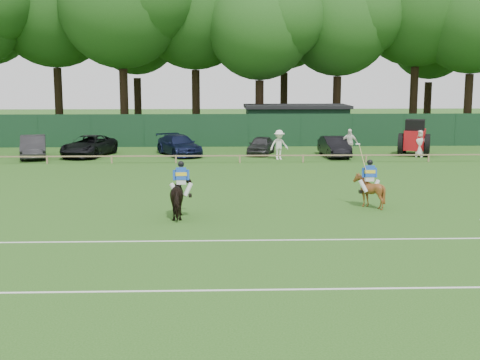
{
  "coord_description": "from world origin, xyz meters",
  "views": [
    {
      "loc": [
        -0.36,
        -21.9,
        5.55
      ],
      "look_at": [
        0.5,
        3.0,
        1.4
      ],
      "focal_mm": 48.0,
      "sensor_mm": 36.0,
      "label": 1
    }
  ],
  "objects_px": {
    "sedan_navy": "(179,145)",
    "tractor": "(415,138)",
    "spectator_mid": "(349,143)",
    "sedan_grey": "(33,147)",
    "spectator_right": "(420,144)",
    "utility_shed": "(296,123)",
    "suv_black": "(89,146)",
    "estate_black": "(334,147)",
    "horse_chestnut": "(369,191)",
    "spectator_left": "(279,145)",
    "hatch_grey": "(261,145)",
    "horse_dark": "(181,197)"
  },
  "relations": [
    {
      "from": "sedan_navy",
      "to": "suv_black",
      "type": "bearing_deg",
      "value": 158.72
    },
    {
      "from": "hatch_grey",
      "to": "estate_black",
      "type": "distance_m",
      "value": 5.05
    },
    {
      "from": "hatch_grey",
      "to": "tractor",
      "type": "distance_m",
      "value": 10.53
    },
    {
      "from": "sedan_grey",
      "to": "hatch_grey",
      "type": "bearing_deg",
      "value": -9.52
    },
    {
      "from": "sedan_grey",
      "to": "spectator_right",
      "type": "xyz_separation_m",
      "value": [
        25.77,
        -0.46,
        0.15
      ]
    },
    {
      "from": "horse_dark",
      "to": "spectator_right",
      "type": "height_order",
      "value": "spectator_right"
    },
    {
      "from": "horse_chestnut",
      "to": "spectator_mid",
      "type": "height_order",
      "value": "spectator_mid"
    },
    {
      "from": "spectator_left",
      "to": "spectator_right",
      "type": "height_order",
      "value": "spectator_left"
    },
    {
      "from": "spectator_left",
      "to": "utility_shed",
      "type": "bearing_deg",
      "value": 59.02
    },
    {
      "from": "spectator_left",
      "to": "spectator_mid",
      "type": "distance_m",
      "value": 4.87
    },
    {
      "from": "suv_black",
      "to": "estate_black",
      "type": "relative_size",
      "value": 1.23
    },
    {
      "from": "spectator_mid",
      "to": "sedan_grey",
      "type": "bearing_deg",
      "value": -170.31
    },
    {
      "from": "spectator_right",
      "to": "utility_shed",
      "type": "bearing_deg",
      "value": 157.58
    },
    {
      "from": "sedan_navy",
      "to": "tractor",
      "type": "distance_m",
      "value": 16.15
    },
    {
      "from": "horse_dark",
      "to": "estate_black",
      "type": "bearing_deg",
      "value": -122.18
    },
    {
      "from": "sedan_navy",
      "to": "tractor",
      "type": "xyz_separation_m",
      "value": [
        16.13,
        -0.52,
        0.47
      ]
    },
    {
      "from": "sedan_navy",
      "to": "spectator_left",
      "type": "height_order",
      "value": "spectator_left"
    },
    {
      "from": "sedan_navy",
      "to": "tractor",
      "type": "relative_size",
      "value": 1.4
    },
    {
      "from": "spectator_mid",
      "to": "spectator_right",
      "type": "height_order",
      "value": "spectator_mid"
    },
    {
      "from": "horse_dark",
      "to": "utility_shed",
      "type": "height_order",
      "value": "utility_shed"
    },
    {
      "from": "horse_dark",
      "to": "suv_black",
      "type": "bearing_deg",
      "value": -74.11
    },
    {
      "from": "suv_black",
      "to": "spectator_left",
      "type": "distance_m",
      "value": 12.88
    },
    {
      "from": "sedan_grey",
      "to": "tractor",
      "type": "height_order",
      "value": "tractor"
    },
    {
      "from": "suv_black",
      "to": "tractor",
      "type": "distance_m",
      "value": 22.2
    },
    {
      "from": "utility_shed",
      "to": "tractor",
      "type": "distance_m",
      "value": 11.2
    },
    {
      "from": "sedan_navy",
      "to": "estate_black",
      "type": "xyz_separation_m",
      "value": [
        10.51,
        -1.1,
        -0.02
      ]
    },
    {
      "from": "sedan_grey",
      "to": "spectator_mid",
      "type": "bearing_deg",
      "value": -15.91
    },
    {
      "from": "sedan_grey",
      "to": "suv_black",
      "type": "relative_size",
      "value": 0.9
    },
    {
      "from": "hatch_grey",
      "to": "spectator_mid",
      "type": "relative_size",
      "value": 1.94
    },
    {
      "from": "horse_chestnut",
      "to": "suv_black",
      "type": "height_order",
      "value": "horse_chestnut"
    },
    {
      "from": "spectator_left",
      "to": "spectator_right",
      "type": "distance_m",
      "value": 9.58
    },
    {
      "from": "estate_black",
      "to": "spectator_mid",
      "type": "bearing_deg",
      "value": -27.92
    },
    {
      "from": "estate_black",
      "to": "spectator_left",
      "type": "xyz_separation_m",
      "value": [
        -3.86,
        -1.33,
        0.29
      ]
    },
    {
      "from": "sedan_grey",
      "to": "spectator_left",
      "type": "distance_m",
      "value": 16.28
    },
    {
      "from": "horse_chestnut",
      "to": "estate_black",
      "type": "relative_size",
      "value": 0.34
    },
    {
      "from": "hatch_grey",
      "to": "spectator_mid",
      "type": "xyz_separation_m",
      "value": [
        5.78,
        -1.82,
        0.33
      ]
    },
    {
      "from": "suv_black",
      "to": "spectator_right",
      "type": "xyz_separation_m",
      "value": [
        22.25,
        -1.17,
        0.2
      ]
    },
    {
      "from": "horse_chestnut",
      "to": "spectator_mid",
      "type": "xyz_separation_m",
      "value": [
        2.45,
        16.12,
        0.25
      ]
    },
    {
      "from": "hatch_grey",
      "to": "horse_chestnut",
      "type": "bearing_deg",
      "value": -64.65
    },
    {
      "from": "horse_chestnut",
      "to": "sedan_navy",
      "type": "bearing_deg",
      "value": -61.6
    },
    {
      "from": "estate_black",
      "to": "horse_chestnut",
      "type": "bearing_deg",
      "value": -99.32
    },
    {
      "from": "horse_chestnut",
      "to": "sedan_navy",
      "type": "relative_size",
      "value": 0.3
    },
    {
      "from": "estate_black",
      "to": "spectator_right",
      "type": "xyz_separation_m",
      "value": [
        5.68,
        -0.44,
        0.22
      ]
    },
    {
      "from": "spectator_left",
      "to": "spectator_right",
      "type": "bearing_deg",
      "value": -12.92
    },
    {
      "from": "utility_shed",
      "to": "tractor",
      "type": "height_order",
      "value": "utility_shed"
    },
    {
      "from": "horse_chestnut",
      "to": "spectator_mid",
      "type": "relative_size",
      "value": 0.74
    },
    {
      "from": "spectator_left",
      "to": "tractor",
      "type": "relative_size",
      "value": 0.56
    },
    {
      "from": "utility_shed",
      "to": "spectator_mid",
      "type": "bearing_deg",
      "value": -76.02
    },
    {
      "from": "suv_black",
      "to": "spectator_mid",
      "type": "bearing_deg",
      "value": 10.31
    },
    {
      "from": "horse_chestnut",
      "to": "tractor",
      "type": "distance_m",
      "value": 18.54
    }
  ]
}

